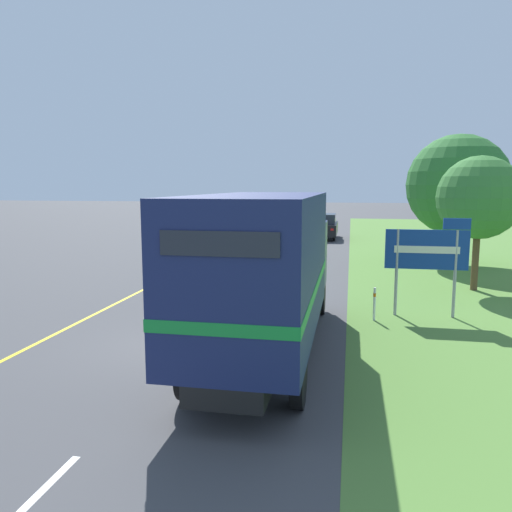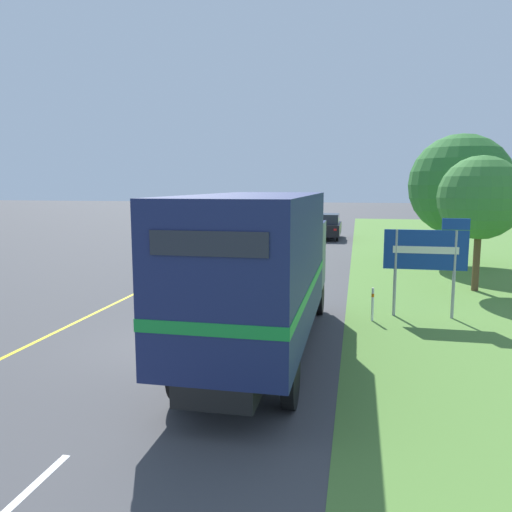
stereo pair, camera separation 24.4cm
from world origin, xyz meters
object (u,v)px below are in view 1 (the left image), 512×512
Objects in this scene: lead_car_grey_ahead at (292,214)px; roadside_tree_mid at (458,185)px; highway_sign at (428,252)px; delineator_post at (374,303)px; lead_car_white at (239,240)px; lead_car_black_ahead at (324,226)px; roadside_tree_near at (479,198)px; horse_trailer_truck at (267,267)px.

roadside_tree_mid reaches higher than lead_car_grey_ahead.
highway_sign reaches higher than delineator_post.
lead_car_black_ahead is at bearing 70.54° from lead_car_white.
roadside_tree_near is at bearing -94.01° from roadside_tree_mid.
horse_trailer_truck reaches higher than lead_car_grey_ahead.
lead_car_black_ahead is at bearing -73.24° from lead_car_grey_ahead.
lead_car_white is 0.83× the size of roadside_tree_near.
horse_trailer_truck is 1.99× the size of lead_car_grey_ahead.
lead_car_white is 4.24× the size of delineator_post.
horse_trailer_truck reaches higher than lead_car_white.
roadside_tree_mid is (0.42, 6.01, 0.45)m from roadside_tree_near.
lead_car_black_ahead is 12.99m from roadside_tree_mid.
roadside_tree_mid reaches higher than horse_trailer_truck.
lead_car_grey_ahead is at bearing 114.41° from roadside_tree_mid.
lead_car_black_ahead is 1.04× the size of lead_car_grey_ahead.
lead_car_white is at bearing -90.16° from lead_car_grey_ahead.
lead_car_white reaches higher than lead_car_black_ahead.
horse_trailer_truck is at bearing -89.92° from lead_car_black_ahead.
horse_trailer_truck is 1.79× the size of roadside_tree_near.
lead_car_black_ahead is 13.01m from lead_car_grey_ahead.
delineator_post is at bearing -110.99° from roadside_tree_mid.
highway_sign is 0.59× the size of roadside_tree_near.
lead_car_white is at bearing 120.43° from delineator_post.
lead_car_black_ahead is 21.81m from delineator_post.
roadside_tree_near is (6.34, -16.71, 2.45)m from lead_car_black_ahead.
highway_sign is (7.82, -33.37, 0.85)m from lead_car_grey_ahead.
lead_car_grey_ahead is 1.51× the size of highway_sign.
roadside_tree_mid reaches higher than delineator_post.
lead_car_white is 23.25m from lead_car_grey_ahead.
highway_sign is at bearing -52.07° from lead_car_white.
horse_trailer_truck reaches higher than delineator_post.
lead_car_grey_ahead is 4.60× the size of delineator_post.
roadside_tree_near is (6.30, 8.40, 1.34)m from horse_trailer_truck.
roadside_tree_mid is at bearing 85.99° from roadside_tree_near.
lead_car_white is 12.60m from delineator_post.
delineator_post is (6.31, -34.11, -0.53)m from lead_car_grey_ahead.
lead_car_black_ahead is (-0.04, 25.11, -1.11)m from horse_trailer_truck.
lead_car_black_ahead is at bearing 110.78° from roadside_tree_near.
lead_car_white is at bearing 127.93° from highway_sign.
roadside_tree_mid reaches higher than roadside_tree_near.
delineator_post is at bearing -127.40° from roadside_tree_near.
roadside_tree_near is at bearing 61.57° from highway_sign.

